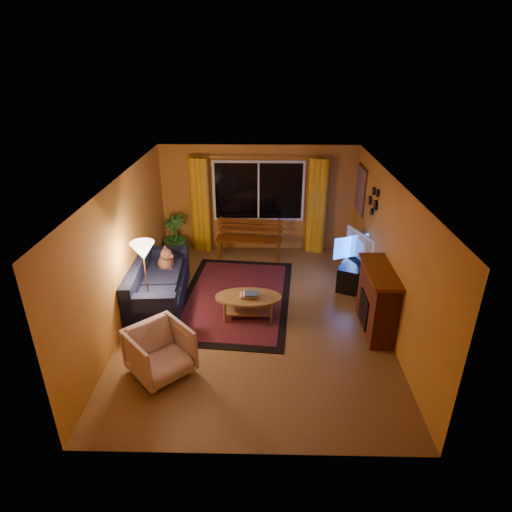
{
  "coord_description": "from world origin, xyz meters",
  "views": [
    {
      "loc": [
        0.15,
        -6.59,
        4.31
      ],
      "look_at": [
        0.0,
        0.3,
        1.05
      ],
      "focal_mm": 30.0,
      "sensor_mm": 36.0,
      "label": 1
    }
  ],
  "objects_px": {
    "sofa": "(159,281)",
    "coffee_table": "(249,307)",
    "armchair": "(160,350)",
    "tv_console": "(354,270)",
    "bench": "(249,248)",
    "floor_lamp": "(147,284)"
  },
  "relations": [
    {
      "from": "sofa",
      "to": "tv_console",
      "type": "height_order",
      "value": "sofa"
    },
    {
      "from": "coffee_table",
      "to": "tv_console",
      "type": "bearing_deg",
      "value": 32.96
    },
    {
      "from": "tv_console",
      "to": "bench",
      "type": "bearing_deg",
      "value": 175.72
    },
    {
      "from": "armchair",
      "to": "tv_console",
      "type": "xyz_separation_m",
      "value": [
        3.36,
        2.9,
        -0.16
      ]
    },
    {
      "from": "armchair",
      "to": "floor_lamp",
      "type": "relative_size",
      "value": 0.53
    },
    {
      "from": "sofa",
      "to": "tv_console",
      "type": "relative_size",
      "value": 1.73
    },
    {
      "from": "sofa",
      "to": "bench",
      "type": "bearing_deg",
      "value": 47.18
    },
    {
      "from": "tv_console",
      "to": "coffee_table",
      "type": "bearing_deg",
      "value": -123.68
    },
    {
      "from": "tv_console",
      "to": "floor_lamp",
      "type": "bearing_deg",
      "value": -134.05
    },
    {
      "from": "floor_lamp",
      "to": "coffee_table",
      "type": "bearing_deg",
      "value": 7.29
    },
    {
      "from": "armchair",
      "to": "floor_lamp",
      "type": "xyz_separation_m",
      "value": [
        -0.48,
        1.3,
        0.36
      ]
    },
    {
      "from": "sofa",
      "to": "coffee_table",
      "type": "relative_size",
      "value": 1.81
    },
    {
      "from": "bench",
      "to": "coffee_table",
      "type": "distance_m",
      "value": 2.54
    },
    {
      "from": "armchair",
      "to": "bench",
      "type": "bearing_deg",
      "value": 31.16
    },
    {
      "from": "armchair",
      "to": "coffee_table",
      "type": "xyz_separation_m",
      "value": [
        1.24,
        1.52,
        -0.2
      ]
    },
    {
      "from": "bench",
      "to": "armchair",
      "type": "xyz_separation_m",
      "value": [
        -1.16,
        -4.06,
        0.19
      ]
    },
    {
      "from": "sofa",
      "to": "coffee_table",
      "type": "bearing_deg",
      "value": -20.32
    },
    {
      "from": "sofa",
      "to": "floor_lamp",
      "type": "distance_m",
      "value": 0.8
    },
    {
      "from": "floor_lamp",
      "to": "coffee_table",
      "type": "distance_m",
      "value": 1.82
    },
    {
      "from": "sofa",
      "to": "coffee_table",
      "type": "height_order",
      "value": "sofa"
    },
    {
      "from": "floor_lamp",
      "to": "tv_console",
      "type": "relative_size",
      "value": 1.26
    },
    {
      "from": "coffee_table",
      "to": "tv_console",
      "type": "height_order",
      "value": "tv_console"
    }
  ]
}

